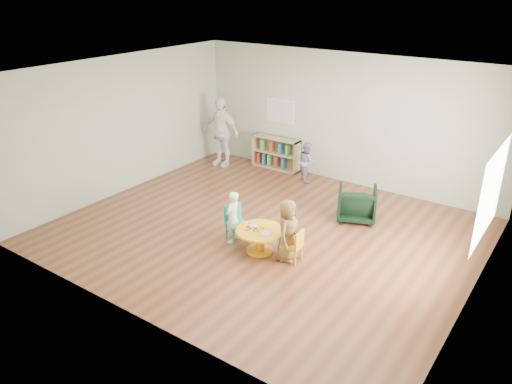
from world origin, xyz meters
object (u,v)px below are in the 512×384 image
toddler (307,162)px  bookshelf (276,153)px  armchair (357,203)px  adult_caretaker (221,132)px  kid_chair_left (235,221)px  child_left (233,217)px  activity_table (260,236)px  child_right (287,230)px  kid_chair_right (294,245)px

toddler → bookshelf: bearing=25.2°
armchair → adult_caretaker: adult_caretaker is taller
kid_chair_left → bookshelf: size_ratio=0.51×
armchair → toddler: toddler is taller
kid_chair_left → child_left: size_ratio=0.67×
kid_chair_left → toddler: 3.08m
bookshelf → toddler: size_ratio=1.35×
activity_table → child_right: child_right is taller
bookshelf → kid_chair_left: bearing=-68.1°
bookshelf → toddler: 1.05m
armchair → child_left: child_left is taller
bookshelf → child_right: 4.22m
bookshelf → child_left: bearing=-68.4°
kid_chair_right → adult_caretaker: size_ratio=0.34×
kid_chair_left → adult_caretaker: bearing=-112.7°
kid_chair_left → armchair: size_ratio=0.87×
bookshelf → toddler: toddler is taller
kid_chair_right → armchair: 1.97m
kid_chair_right → child_right: 0.26m
kid_chair_right → adult_caretaker: adult_caretaker is taller
kid_chair_right → child_right: (-0.13, -0.01, 0.22)m
bookshelf → adult_caretaker: size_ratio=0.73×
kid_chair_left → child_right: size_ratio=0.59×
toddler → child_right: bearing=156.9°
activity_table → bookshelf: bearing=119.2°
bookshelf → child_left: 3.74m
activity_table → bookshelf: bookshelf is taller
activity_table → toddler: (-0.95, 3.19, 0.17)m
kid_chair_left → child_left: bearing=38.6°
activity_table → child_right: size_ratio=0.78×
activity_table → kid_chair_left: size_ratio=1.31×
activity_table → child_right: 0.54m
kid_chair_left → child_right: bearing=110.9°
activity_table → kid_chair_left: (-0.60, 0.13, 0.05)m
kid_chair_right → toddler: toddler is taller
bookshelf → toddler: (1.01, -0.31, 0.08)m
activity_table → child_left: child_left is taller
kid_chair_left → child_right: 1.11m
activity_table → kid_chair_right: size_ratio=1.46×
bookshelf → armchair: size_ratio=1.70×
activity_table → kid_chair_right: (0.62, 0.06, 0.02)m
kid_chair_right → toddler: (-1.57, 3.13, 0.15)m
armchair → child_left: 2.43m
kid_chair_left → child_left: 0.17m
kid_chair_right → adult_caretaker: 4.75m
child_left → child_right: size_ratio=0.89×
kid_chair_left → armchair: bearing=168.8°
kid_chair_left → bookshelf: (-1.35, 3.37, 0.04)m
kid_chair_left → kid_chair_right: size_ratio=1.11×
armchair → kid_chair_right: bearing=61.6°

